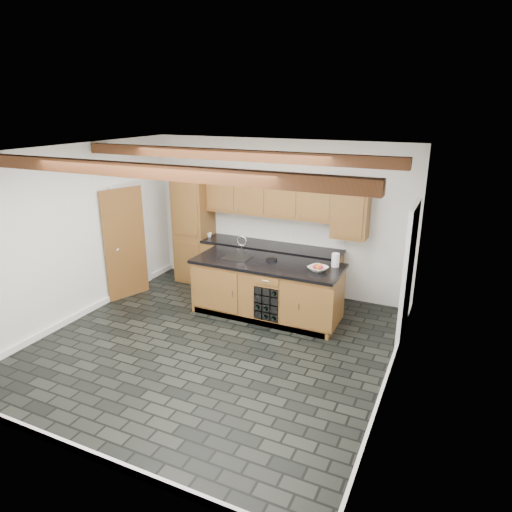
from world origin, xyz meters
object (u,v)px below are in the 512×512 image
(kitchen_scale, at_px, (271,259))
(fruit_bowl, at_px, (318,269))
(paper_towel, at_px, (335,260))
(island, at_px, (267,289))

(kitchen_scale, height_order, fruit_bowl, fruit_bowl)
(fruit_bowl, bearing_deg, paper_towel, 58.71)
(kitchen_scale, relative_size, fruit_bowl, 0.59)
(island, bearing_deg, fruit_bowl, -2.40)
(paper_towel, bearing_deg, fruit_bowl, -121.29)
(kitchen_scale, bearing_deg, island, -103.33)
(fruit_bowl, height_order, paper_towel, paper_towel)
(island, xyz_separation_m, fruit_bowl, (0.87, -0.04, 0.50))
(kitchen_scale, distance_m, fruit_bowl, 0.87)
(fruit_bowl, xyz_separation_m, paper_towel, (0.19, 0.31, 0.07))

